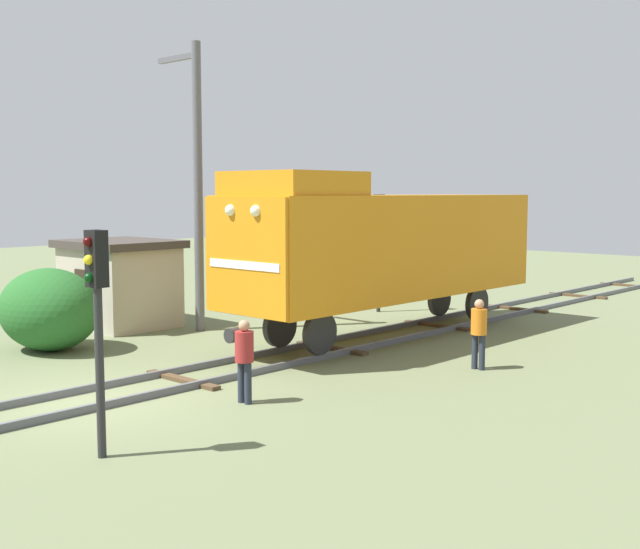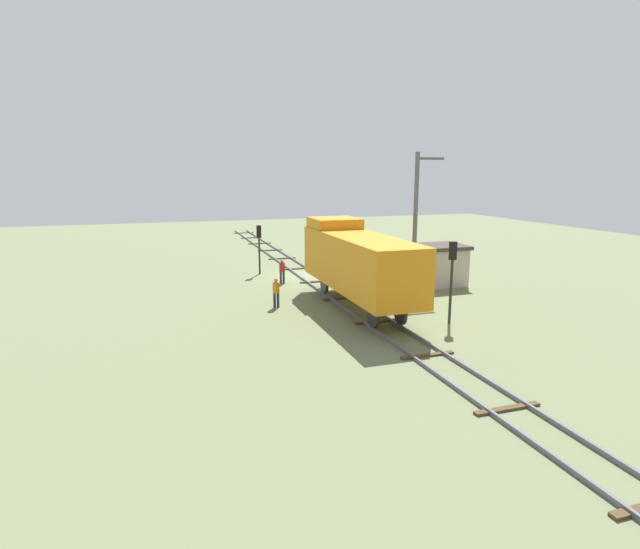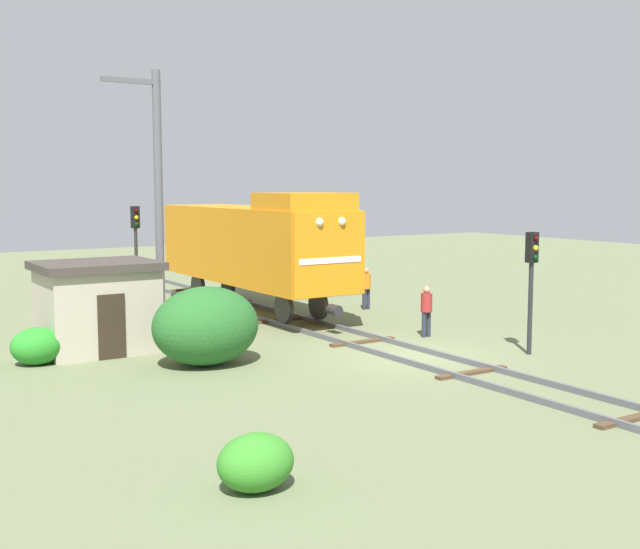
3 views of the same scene
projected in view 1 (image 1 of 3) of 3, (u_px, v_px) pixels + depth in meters
The scene contains 11 objects.
ground_plane at pixel (83, 403), 16.17m from camera, with size 90.16×90.16×0.00m, color #66704C.
railway_track at pixel (82, 400), 16.16m from camera, with size 2.40×60.11×0.16m.
locomotive at pixel (383, 244), 23.00m from camera, with size 2.90×11.60×4.60m.
traffic_signal_near at pixel (97, 300), 12.61m from camera, with size 0.32×0.34×3.65m.
traffic_signal_mid at pixel (379, 230), 28.24m from camera, with size 0.32×0.34×4.17m.
worker_near_track at pixel (244, 355), 16.08m from camera, with size 0.38×0.38×1.70m.
worker_by_signal at pixel (479, 328), 19.16m from camera, with size 0.38×0.38×1.70m.
catenary_mast at pixel (197, 180), 24.25m from camera, with size 1.94×0.28×8.71m.
relay_hut at pixel (120, 283), 25.35m from camera, with size 3.50×2.90×2.74m.
bush_near at pixel (62, 306), 26.15m from camera, with size 1.46×1.19×1.06m, color #288826.
bush_far at pixel (49, 309), 21.49m from camera, with size 3.05×2.50×2.22m, color #255F26.
Camera 1 is at (14.27, -8.35, 4.24)m, focal length 45.00 mm.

